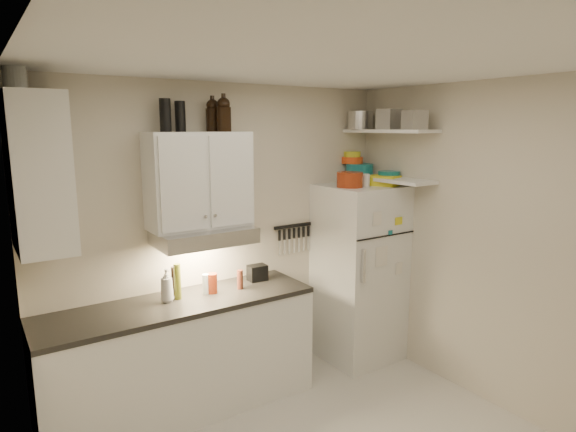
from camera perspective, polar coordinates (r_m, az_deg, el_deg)
ceiling at (r=2.85m, az=6.19°, el=18.00°), size 3.20×3.00×0.02m
back_wall at (r=4.21m, az=-7.47°, el=-2.44°), size 3.20×0.02×2.60m
left_wall at (r=2.38m, az=-26.96°, el=-13.85°), size 0.02×3.00×2.60m
right_wall at (r=4.16m, az=23.14°, el=-3.37°), size 0.02×3.00×2.60m
base_cabinet at (r=4.02m, az=-12.43°, el=-16.27°), size 2.10×0.60×0.88m
countertop at (r=3.84m, az=-12.71°, el=-10.12°), size 2.10×0.62×0.04m
upper_cabinet at (r=3.84m, az=-10.51°, el=4.19°), size 0.80×0.33×0.75m
side_cabinet at (r=3.41m, az=-27.47°, el=4.53°), size 0.33×0.55×1.00m
range_hood at (r=3.85m, az=-9.91°, el=-2.34°), size 0.76×0.46×0.12m
fridge at (r=4.73m, az=8.40°, el=-6.66°), size 0.70×0.68×1.70m
shelf_hi at (r=4.57m, az=11.90°, el=9.82°), size 0.30×0.95×0.03m
shelf_lo at (r=4.59m, az=11.69°, el=4.32°), size 0.30×0.95×0.03m
knife_strip at (r=4.53m, az=0.62°, el=-1.18°), size 0.42×0.02×0.03m
dutch_oven at (r=4.39m, az=7.33°, el=4.29°), size 0.29×0.29×0.14m
book_stack at (r=4.59m, az=11.26°, el=4.14°), size 0.30×0.33×0.09m
spice_jar at (r=4.47m, az=9.22°, el=4.21°), size 0.08×0.08×0.11m
stock_pot at (r=4.75m, az=8.55°, el=11.15°), size 0.25×0.25×0.17m
tin_a at (r=4.50m, az=11.89°, el=11.15°), size 0.20×0.18×0.18m
tin_b at (r=4.30m, az=14.78°, el=10.96°), size 0.19×0.19×0.16m
bowl_teal at (r=4.82m, az=8.47°, el=5.52°), size 0.27×0.27×0.11m
bowl_orange at (r=4.85m, az=7.61°, el=6.58°), size 0.21×0.21×0.06m
bowl_yellow at (r=4.84m, az=7.62°, el=7.27°), size 0.17×0.17×0.05m
plates at (r=4.67m, az=11.88°, el=4.91°), size 0.24×0.24×0.05m
growler_a at (r=3.95m, az=-8.91°, el=11.74°), size 0.13×0.13×0.26m
growler_b at (r=3.86m, az=-7.62°, el=11.88°), size 0.14×0.14×0.27m
thermos_a at (r=3.85m, az=-12.65°, el=11.44°), size 0.09×0.09×0.23m
thermos_b at (r=3.77m, az=-14.34°, el=11.50°), size 0.09×0.09×0.25m
side_jar at (r=3.49m, az=-29.66°, el=14.20°), size 0.18×0.18×0.18m
soap_bottle at (r=3.81m, az=-14.19°, el=-7.76°), size 0.11×0.11×0.29m
pepper_mill at (r=4.01m, az=-5.71°, el=-7.50°), size 0.06×0.06×0.16m
oil_bottle at (r=3.84m, az=-12.96°, el=-7.59°), size 0.06×0.06×0.28m
vinegar_bottle at (r=3.95m, az=-13.31°, el=-7.51°), size 0.05×0.05×0.23m
clear_bottle at (r=3.94m, az=-9.74°, el=-7.95°), size 0.07×0.07×0.16m
red_jar at (r=3.94m, az=-8.97°, el=-7.89°), size 0.09×0.09×0.16m
caddy at (r=4.22m, az=-3.65°, el=-6.72°), size 0.17×0.12×0.14m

